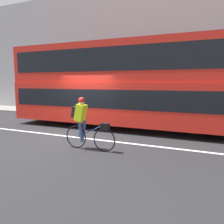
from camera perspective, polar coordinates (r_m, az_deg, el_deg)
name	(u,v)px	position (r m, az deg, el deg)	size (l,w,h in m)	color
ground_plane	(71,137)	(8.99, -10.58, -6.41)	(80.00, 80.00, 0.00)	#232326
road_center_line	(72,137)	(9.00, -10.52, -6.36)	(50.00, 0.14, 0.01)	silver
sidewalk_curb	(120,116)	(13.71, 2.01, -1.06)	(60.00, 2.29, 0.14)	gray
building_facade	(127,52)	(14.90, 3.95, 15.47)	(60.00, 0.30, 8.35)	#9E9EA3
bus	(132,82)	(10.21, 5.29, 7.82)	(11.91, 2.55, 3.96)	black
cyclist_on_bike	(85,122)	(7.14, -7.16, -2.57)	(1.80, 0.32, 1.71)	black
trash_bin	(81,107)	(14.73, -7.99, 1.33)	(0.52, 0.52, 0.81)	#515156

